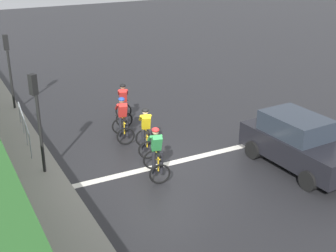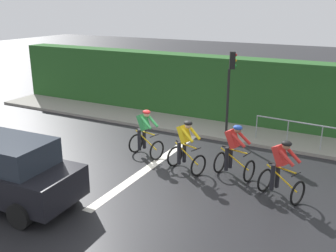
% 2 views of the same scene
% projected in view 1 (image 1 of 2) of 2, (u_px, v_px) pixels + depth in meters
% --- Properties ---
extents(ground_plane, '(80.00, 80.00, 0.00)m').
position_uv_depth(ground_plane, '(159.00, 166.00, 15.57)').
color(ground_plane, black).
extents(sidewalk_kerb, '(2.80, 25.69, 0.12)m').
position_uv_depth(sidewalk_kerb, '(12.00, 168.00, 15.27)').
color(sidewalk_kerb, gray).
rests_on(sidewalk_kerb, ground).
extents(road_marking_stop_line, '(7.00, 0.30, 0.01)m').
position_uv_depth(road_marking_stop_line, '(160.00, 166.00, 15.55)').
color(road_marking_stop_line, silver).
rests_on(road_marking_stop_line, ground).
extents(cyclist_lead, '(1.02, 1.25, 1.66)m').
position_uv_depth(cyclist_lead, '(123.00, 105.00, 18.82)').
color(cyclist_lead, black).
rests_on(cyclist_lead, ground).
extents(cyclist_second, '(0.88, 1.19, 1.66)m').
position_uv_depth(cyclist_second, '(123.00, 120.00, 17.27)').
color(cyclist_second, black).
rests_on(cyclist_second, ground).
extents(cyclist_mid, '(0.99, 1.24, 1.66)m').
position_uv_depth(cyclist_mid, '(146.00, 132.00, 16.18)').
color(cyclist_mid, black).
rests_on(cyclist_mid, ground).
extents(cyclist_fourth, '(0.92, 1.21, 1.66)m').
position_uv_depth(cyclist_fourth, '(156.00, 154.00, 14.55)').
color(cyclist_fourth, black).
rests_on(cyclist_fourth, ground).
extents(car_black, '(2.04, 4.18, 1.76)m').
position_uv_depth(car_black, '(298.00, 142.00, 15.19)').
color(car_black, black).
rests_on(car_black, ground).
extents(traffic_light_near_crossing, '(0.26, 0.30, 3.34)m').
position_uv_depth(traffic_light_near_crossing, '(37.00, 110.00, 14.18)').
color(traffic_light_near_crossing, black).
rests_on(traffic_light_near_crossing, ground).
extents(traffic_light_far_junction, '(0.20, 0.31, 3.34)m').
position_uv_depth(traffic_light_far_junction, '(8.00, 61.00, 19.73)').
color(traffic_light_far_junction, black).
rests_on(traffic_light_far_junction, ground).
extents(pedestrian_railing_kerbside, '(0.39, 3.58, 1.03)m').
position_uv_depth(pedestrian_railing_kerbside, '(24.00, 122.00, 17.07)').
color(pedestrian_railing_kerbside, '#999EA3').
rests_on(pedestrian_railing_kerbside, ground).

